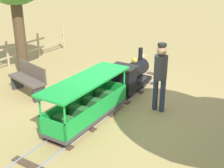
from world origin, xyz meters
name	(u,v)px	position (x,y,z in m)	size (l,w,h in m)	color
ground_plane	(114,103)	(0.00, 0.00, 0.00)	(60.00, 60.00, 0.00)	#A38C51
track	(110,106)	(0.00, -0.20, 0.02)	(0.69, 6.05, 0.04)	gray
locomotive	(130,75)	(0.00, 0.85, 0.49)	(0.65, 1.45, 1.05)	black
passenger_car	(87,105)	(0.00, -1.10, 0.42)	(0.75, 2.35, 0.97)	#3F3F3F
conductor_person	(160,72)	(1.08, 0.23, 0.96)	(0.30, 0.30, 1.62)	#282D47
park_bench	(28,79)	(-2.22, -0.66, 0.42)	(1.36, 0.70, 0.82)	brown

